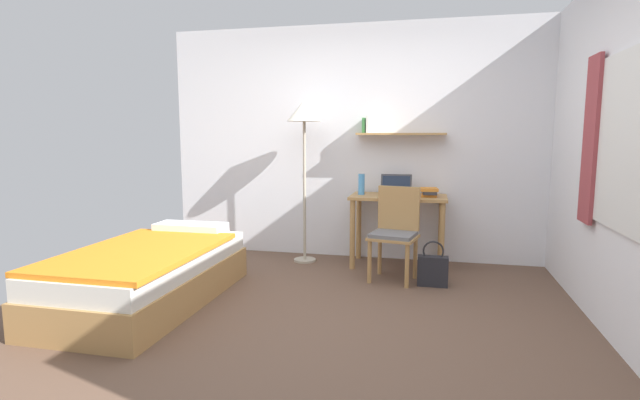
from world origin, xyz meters
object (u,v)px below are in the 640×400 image
object	(u,v)px
desk	(398,210)
handbag	(433,270)
book_stack	(429,192)
desk_chair	(395,230)
laptop	(396,190)
standing_lamp	(304,121)
water_bottle	(361,184)
bed	(149,274)

from	to	relation	value
desk	handbag	bearing A→B (deg)	-59.62
desk	handbag	size ratio (longest dim) A/B	2.34
book_stack	desk	bearing A→B (deg)	179.13
desk_chair	laptop	world-z (taller)	laptop
standing_lamp	handbag	xyz separation A→B (m)	(1.38, -0.59, -1.39)
book_stack	handbag	bearing A→B (deg)	-85.05
handbag	desk	bearing A→B (deg)	120.38
desk_chair	laptop	bearing A→B (deg)	94.20
water_bottle	handbag	size ratio (longest dim) A/B	0.52
desk	standing_lamp	bearing A→B (deg)	-177.86
standing_lamp	laptop	distance (m)	1.22
desk	water_bottle	distance (m)	0.47
desk_chair	standing_lamp	size ratio (longest dim) A/B	0.51
bed	standing_lamp	size ratio (longest dim) A/B	1.08
book_stack	standing_lamp	bearing A→B (deg)	-178.58
standing_lamp	laptop	bearing A→B (deg)	5.74
laptop	handbag	bearing A→B (deg)	-59.72
bed	water_bottle	xyz separation A→B (m)	(1.54, 1.62, 0.63)
book_stack	handbag	distance (m)	0.90
desk_chair	standing_lamp	bearing A→B (deg)	155.99
standing_lamp	laptop	xyz separation A→B (m)	(0.98, 0.10, -0.73)
bed	standing_lamp	distance (m)	2.24
standing_lamp	book_stack	size ratio (longest dim) A/B	7.48
bed	handbag	size ratio (longest dim) A/B	4.45
bed	standing_lamp	xyz separation A→B (m)	(0.92, 1.58, 1.30)
desk	handbag	world-z (taller)	desk
bed	desk_chair	bearing A→B (deg)	30.09
water_bottle	desk_chair	bearing A→B (deg)	-50.92
laptop	water_bottle	size ratio (longest dim) A/B	1.50
laptop	handbag	world-z (taller)	laptop
laptop	water_bottle	world-z (taller)	water_bottle
laptop	book_stack	size ratio (longest dim) A/B	1.42
desk	laptop	distance (m)	0.22
desk_chair	laptop	xyz separation A→B (m)	(-0.04, 0.55, 0.32)
desk_chair	bed	bearing A→B (deg)	-149.91
water_bottle	book_stack	bearing A→B (deg)	-0.49
standing_lamp	water_bottle	world-z (taller)	standing_lamp
desk_chair	handbag	bearing A→B (deg)	-20.92
standing_lamp	water_bottle	distance (m)	0.91
desk	water_bottle	xyz separation A→B (m)	(-0.39, 0.00, 0.26)
bed	desk	xyz separation A→B (m)	(1.93, 1.62, 0.37)
standing_lamp	book_stack	world-z (taller)	standing_lamp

